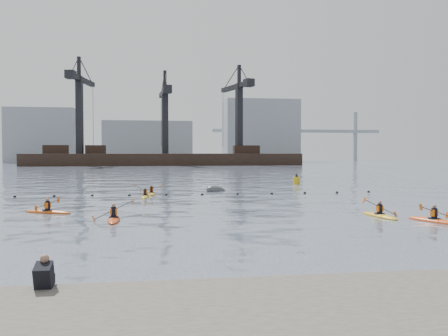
{
  "coord_description": "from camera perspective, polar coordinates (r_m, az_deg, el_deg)",
  "views": [
    {
      "loc": [
        -2.98,
        -17.09,
        3.65
      ],
      "look_at": [
        0.58,
        6.92,
        2.8
      ],
      "focal_mm": 38.0,
      "sensor_mm": 36.0,
      "label": 1
    }
  ],
  "objects": [
    {
      "name": "kayaker_1",
      "position": [
        27.95,
        18.22,
        -5.4
      ],
      "size": [
        2.21,
        3.23,
        1.25
      ],
      "rotation": [
        0.0,
        0.0,
        0.13
      ],
      "color": "gold",
      "rests_on": "ground"
    },
    {
      "name": "kayaker_0",
      "position": [
        25.86,
        -13.13,
        -5.94
      ],
      "size": [
        2.24,
        3.22,
        1.27
      ],
      "rotation": [
        0.0,
        0.0,
        0.03
      ],
      "color": "#C23D12",
      "rests_on": "ground"
    },
    {
      "name": "kayaker_3",
      "position": [
        38.31,
        -9.46,
        -3.36
      ],
      "size": [
        2.0,
        2.85,
        1.23
      ],
      "rotation": [
        0.0,
        0.0,
        -0.07
      ],
      "color": "gold",
      "rests_on": "ground"
    },
    {
      "name": "float_line",
      "position": [
        39.87,
        -4.84,
        -3.21
      ],
      "size": [
        33.24,
        0.73,
        0.24
      ],
      "color": "black",
      "rests_on": "ground"
    },
    {
      "name": "kayaker_2",
      "position": [
        30.04,
        -20.45,
        -4.91
      ],
      "size": [
        3.14,
        1.97,
        1.02
      ],
      "rotation": [
        0.0,
        0.0,
        1.12
      ],
      "color": "#C84C12",
      "rests_on": "ground"
    },
    {
      "name": "skyline",
      "position": [
        167.54,
        -6.66,
        3.9
      ],
      "size": [
        141.0,
        28.0,
        22.0
      ],
      "color": "gray",
      "rests_on": "ground"
    },
    {
      "name": "mooring_buoy",
      "position": [
        43.61,
        -0.95,
        -2.8
      ],
      "size": [
        2.52,
        2.01,
        1.43
      ],
      "primitive_type": "ellipsoid",
      "rotation": [
        0.0,
        0.21,
        0.42
      ],
      "color": "#3E4244",
      "rests_on": "ground"
    },
    {
      "name": "nav_buoy",
      "position": [
        53.56,
        8.7,
        -1.48
      ],
      "size": [
        0.76,
        0.76,
        1.38
      ],
      "color": "gold",
      "rests_on": "ground"
    },
    {
      "name": "ground",
      "position": [
        17.73,
        1.45,
        -9.88
      ],
      "size": [
        400.0,
        400.0,
        0.0
      ],
      "primitive_type": "plane",
      "color": "#3A4454",
      "rests_on": "ground"
    },
    {
      "name": "barge_pier",
      "position": [
        127.13,
        -7.19,
        1.19
      ],
      "size": [
        72.0,
        19.3,
        29.5
      ],
      "color": "black",
      "rests_on": "ground"
    },
    {
      "name": "kayaker_4",
      "position": [
        26.95,
        23.96,
        -5.74
      ],
      "size": [
        2.11,
        3.25,
        1.13
      ],
      "rotation": [
        0.0,
        0.0,
        3.49
      ],
      "color": "#E84B15",
      "rests_on": "ground"
    },
    {
      "name": "kayaker_5",
      "position": [
        40.7,
        -8.72,
        -3.04
      ],
      "size": [
        2.01,
        2.97,
        0.99
      ],
      "rotation": [
        0.0,
        0.0,
        0.0
      ],
      "color": "#BF8C16",
      "rests_on": "ground"
    }
  ]
}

